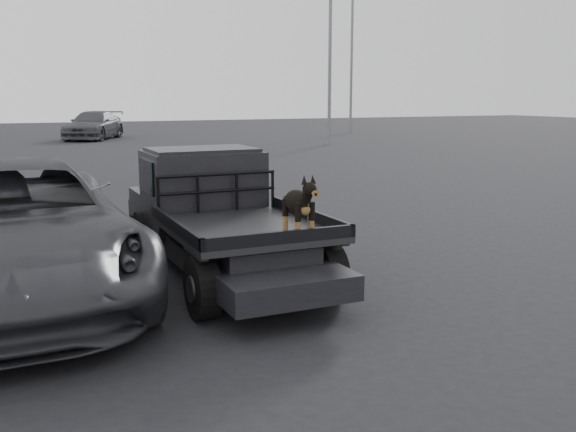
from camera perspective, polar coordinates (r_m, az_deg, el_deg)
name	(u,v)px	position (r m, az deg, el deg)	size (l,w,h in m)	color
ground	(318,304)	(8.23, 2.70, -7.79)	(120.00, 120.00, 0.00)	black
flatbed_ute	(223,244)	(9.43, -5.81, -2.54)	(2.00, 5.40, 0.92)	black
ute_cab	(202,176)	(10.16, -7.62, 3.54)	(1.72, 1.30, 0.88)	black
headache_rack	(218,193)	(9.48, -6.28, 2.05)	(1.80, 0.08, 0.55)	black
dog	(298,207)	(7.69, 0.93, 0.82)	(0.32, 0.60, 0.74)	black
parked_suv	(12,230)	(9.07, -23.35, -1.14)	(2.94, 6.37, 1.77)	#323338
distant_car_b	(94,125)	(40.67, -16.89, 7.73)	(2.35, 5.77, 1.67)	#424246
floodlight_mid	(330,9)	(35.04, 3.80, 17.88)	(1.08, 0.28, 12.84)	slate
floodlight_far	(352,9)	(46.18, 5.75, 17.82)	(1.08, 0.28, 15.57)	slate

